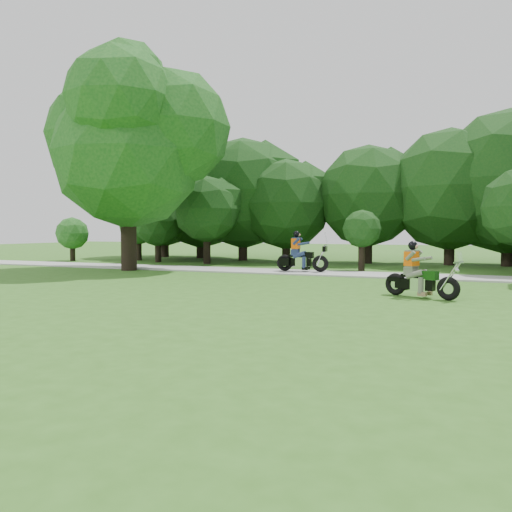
% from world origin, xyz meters
% --- Properties ---
extents(ground, '(100.00, 100.00, 0.00)m').
position_xyz_m(ground, '(0.00, 0.00, 0.00)').
color(ground, '#31601B').
rests_on(ground, ground).
extents(walkway, '(60.00, 2.20, 0.06)m').
position_xyz_m(walkway, '(0.00, 8.00, 0.03)').
color(walkway, '#999994').
rests_on(walkway, ground).
extents(tree_line, '(38.83, 11.49, 7.63)m').
position_xyz_m(tree_line, '(1.14, 14.98, 3.65)').
color(tree_line, black).
rests_on(tree_line, ground).
extents(big_tree_west, '(8.64, 6.56, 9.96)m').
position_xyz_m(big_tree_west, '(-10.54, 6.85, 5.76)').
color(big_tree_west, black).
rests_on(big_tree_west, ground).
extents(chopper_motorcycle, '(2.01, 1.12, 1.48)m').
position_xyz_m(chopper_motorcycle, '(1.92, 2.09, 0.55)').
color(chopper_motorcycle, black).
rests_on(chopper_motorcycle, ground).
extents(touring_motorcycle, '(2.20, 0.68, 1.67)m').
position_xyz_m(touring_motorcycle, '(-3.21, 8.13, 0.67)').
color(touring_motorcycle, black).
rests_on(touring_motorcycle, walkway).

